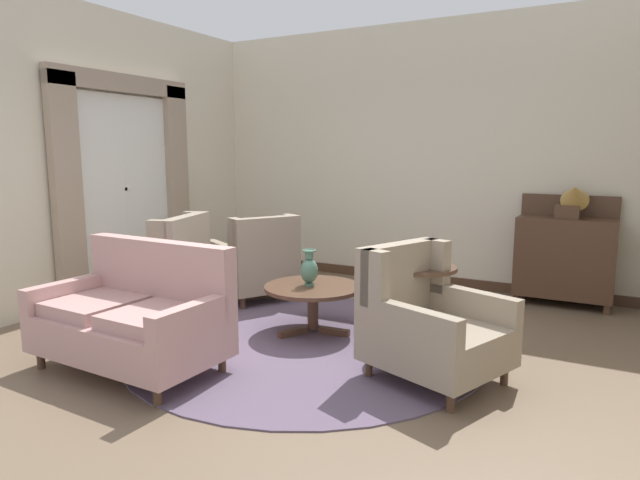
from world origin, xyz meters
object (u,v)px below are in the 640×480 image
object	(u,v)px
settee	(134,318)
side_table	(419,300)
armchair_near_window	(255,263)
sideboard	(565,256)
coffee_table	(313,294)
porcelain_vase	(309,269)
armchair_far_left	(164,274)
armchair_near_sideboard	(428,324)
gramophone	(573,199)

from	to	relation	value
settee	side_table	bearing A→B (deg)	38.76
armchair_near_window	sideboard	world-z (taller)	sideboard
coffee_table	porcelain_vase	world-z (taller)	porcelain_vase
porcelain_vase	armchair_far_left	size ratio (longest dim) A/B	0.32
settee	porcelain_vase	bearing A→B (deg)	63.26
armchair_near_window	sideboard	xyz separation A→B (m)	(3.06, 1.42, 0.12)
settee	armchair_near_sideboard	size ratio (longest dim) A/B	1.33
armchair_near_window	armchair_far_left	size ratio (longest dim) A/B	1.10
coffee_table	armchair_far_left	xyz separation A→B (m)	(-1.58, -0.26, 0.07)
armchair_far_left	side_table	bearing A→B (deg)	78.07
coffee_table	side_table	distance (m)	1.03
side_table	gramophone	size ratio (longest dim) A/B	1.62
coffee_table	sideboard	distance (m)	2.86
sideboard	side_table	bearing A→B (deg)	-112.60
armchair_near_window	side_table	size ratio (longest dim) A/B	1.57
porcelain_vase	sideboard	bearing A→B (deg)	47.58
side_table	settee	bearing A→B (deg)	-142.88
settee	armchair_near_sideboard	world-z (taller)	armchair_near_sideboard
armchair_near_window	sideboard	bearing A→B (deg)	144.02
side_table	sideboard	distance (m)	2.33
armchair_near_sideboard	armchair_far_left	size ratio (longest dim) A/B	1.06
side_table	gramophone	distance (m)	2.38
side_table	armchair_far_left	bearing A→B (deg)	-174.94
porcelain_vase	side_table	world-z (taller)	porcelain_vase
coffee_table	sideboard	size ratio (longest dim) A/B	0.75
side_table	sideboard	world-z (taller)	sideboard
coffee_table	settee	size ratio (longest dim) A/B	0.60
gramophone	side_table	bearing A→B (deg)	-114.40
coffee_table	settee	distance (m)	1.59
armchair_near_sideboard	side_table	xyz separation A→B (m)	(-0.22, 0.46, 0.04)
coffee_table	armchair_near_window	distance (m)	1.34
porcelain_vase	armchair_near_sideboard	distance (m)	1.37
armchair_near_window	armchair_far_left	bearing A→B (deg)	4.45
armchair_far_left	side_table	xyz separation A→B (m)	(2.60, 0.23, 0.01)
porcelain_vase	armchair_near_window	world-z (taller)	armchair_near_window
armchair_far_left	gramophone	size ratio (longest dim) A/B	2.30
armchair_near_sideboard	side_table	bearing A→B (deg)	45.96
armchair_near_sideboard	sideboard	world-z (taller)	sideboard
side_table	gramophone	xyz separation A→B (m)	(0.94, 2.07, 0.72)
settee	side_table	xyz separation A→B (m)	(1.80, 1.36, 0.05)
coffee_table	porcelain_vase	bearing A→B (deg)	-155.81
settee	armchair_far_left	xyz separation A→B (m)	(-0.80, 1.13, 0.03)
armchair_near_window	porcelain_vase	bearing A→B (deg)	86.40
coffee_table	gramophone	world-z (taller)	gramophone
coffee_table	armchair_near_sideboard	xyz separation A→B (m)	(1.24, -0.49, 0.05)
porcelain_vase	settee	bearing A→B (deg)	-118.37
coffee_table	armchair_near_sideboard	world-z (taller)	armchair_near_sideboard
porcelain_vase	gramophone	size ratio (longest dim) A/B	0.73
sideboard	gramophone	bearing A→B (deg)	-62.36
side_table	armchair_near_window	bearing A→B (deg)	161.34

